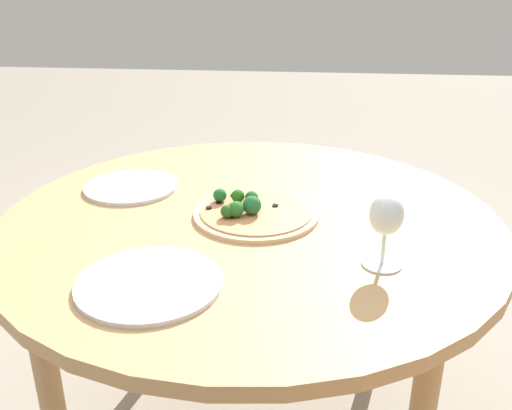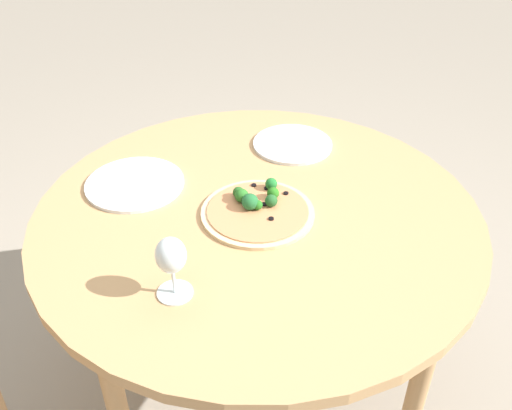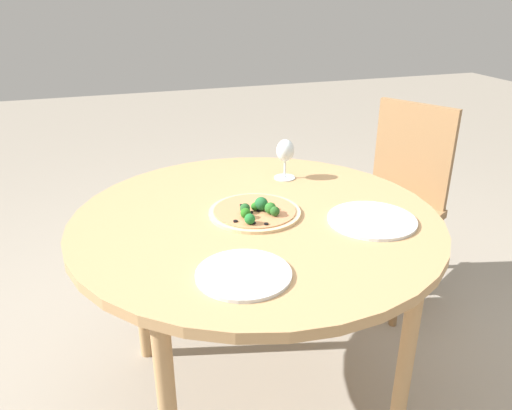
{
  "view_description": "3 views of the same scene",
  "coord_description": "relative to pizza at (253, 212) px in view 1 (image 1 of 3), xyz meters",
  "views": [
    {
      "loc": [
        1.22,
        0.13,
        1.31
      ],
      "look_at": [
        0.0,
        0.01,
        0.78
      ],
      "focal_mm": 40.0,
      "sensor_mm": 36.0,
      "label": 1
    },
    {
      "loc": [
        0.12,
        1.2,
        1.64
      ],
      "look_at": [
        0.0,
        0.01,
        0.78
      ],
      "focal_mm": 40.0,
      "sensor_mm": 36.0,
      "label": 2
    },
    {
      "loc": [
        -0.45,
        -1.37,
        1.43
      ],
      "look_at": [
        0.0,
        0.01,
        0.78
      ],
      "focal_mm": 35.0,
      "sensor_mm": 36.0,
      "label": 3
    }
  ],
  "objects": [
    {
      "name": "wine_glass",
      "position": [
        0.2,
        0.28,
        0.09
      ],
      "size": [
        0.08,
        0.08,
        0.15
      ],
      "color": "silver",
      "rests_on": "dining_table"
    },
    {
      "name": "pizza",
      "position": [
        0.0,
        0.0,
        0.0
      ],
      "size": [
        0.3,
        0.3,
        0.06
      ],
      "color": "#DBBC89",
      "rests_on": "dining_table"
    },
    {
      "name": "dining_table",
      "position": [
        -0.0,
        -0.01,
        -0.08
      ],
      "size": [
        1.18,
        1.18,
        0.75
      ],
      "color": "tan",
      "rests_on": "ground_plane"
    },
    {
      "name": "plate_near",
      "position": [
        -0.15,
        -0.34,
        -0.01
      ],
      "size": [
        0.25,
        0.25,
        0.01
      ],
      "color": "silver",
      "rests_on": "dining_table"
    },
    {
      "name": "plate_far",
      "position": [
        0.33,
        -0.16,
        -0.01
      ],
      "size": [
        0.27,
        0.27,
        0.01
      ],
      "color": "silver",
      "rests_on": "dining_table"
    }
  ]
}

